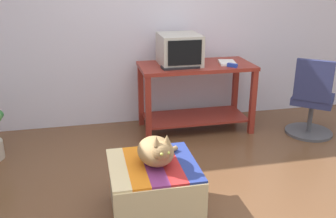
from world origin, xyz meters
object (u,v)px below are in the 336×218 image
at_px(desk, 196,86).
at_px(book, 227,63).
at_px(keyboard, 180,67).
at_px(cat, 157,151).
at_px(tv_monitor, 179,50).
at_px(stapler, 232,65).
at_px(ottoman_with_blanket, 153,189).
at_px(office_chair, 312,103).

height_order(desk, book, book).
height_order(keyboard, book, keyboard).
xyz_separation_m(book, cat, (-1.10, -1.50, -0.25)).
distance_m(tv_monitor, cat, 1.73).
distance_m(book, stapler, 0.17).
bearing_deg(book, ottoman_with_blanket, -115.59).
bearing_deg(tv_monitor, office_chair, -19.51).
relative_size(desk, book, 4.86).
relative_size(cat, stapler, 3.55).
bearing_deg(keyboard, ottoman_with_blanket, -114.17).
bearing_deg(ottoman_with_blanket, office_chair, 28.67).
relative_size(ottoman_with_blanket, stapler, 5.87).
xyz_separation_m(desk, office_chair, (1.20, -0.46, -0.14)).
xyz_separation_m(tv_monitor, keyboard, (-0.03, -0.17, -0.15)).
bearing_deg(tv_monitor, keyboard, -100.38).
distance_m(tv_monitor, stapler, 0.60).
xyz_separation_m(desk, ottoman_with_blanket, (-0.77, -1.54, -0.31)).
bearing_deg(stapler, cat, -172.11).
bearing_deg(desk, tv_monitor, 168.59).
distance_m(tv_monitor, keyboard, 0.23).
xyz_separation_m(keyboard, book, (0.57, 0.09, -0.00)).
bearing_deg(ottoman_with_blanket, book, 53.04).
distance_m(tv_monitor, book, 0.56).
bearing_deg(desk, stapler, -31.47).
bearing_deg(office_chair, keyboard, 26.93).
bearing_deg(keyboard, book, 6.46).
height_order(tv_monitor, keyboard, tv_monitor).
distance_m(keyboard, office_chair, 1.51).
relative_size(desk, tv_monitor, 2.63).
height_order(ottoman_with_blanket, cat, cat).
height_order(keyboard, cat, keyboard).
relative_size(keyboard, ottoman_with_blanket, 0.62).
relative_size(office_chair, stapler, 8.09).
height_order(ottoman_with_blanket, office_chair, office_chair).
distance_m(ottoman_with_blanket, stapler, 1.83).
bearing_deg(desk, cat, -115.63).
relative_size(ottoman_with_blanket, cat, 1.65).
bearing_deg(cat, ottoman_with_blanket, 143.92).
bearing_deg(office_chair, cat, 68.97).
height_order(desk, tv_monitor, tv_monitor).
height_order(desk, cat, desk).
bearing_deg(tv_monitor, desk, -11.41).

